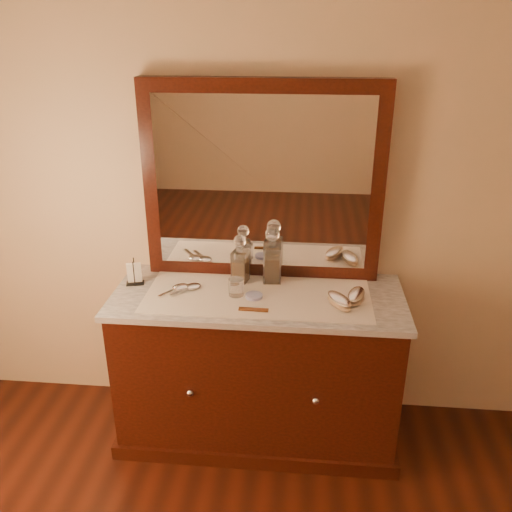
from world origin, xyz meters
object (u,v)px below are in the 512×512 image
Objects in this scene: pin_dish at (254,296)px; decanter_right at (272,261)px; comb at (254,309)px; dresser_cabinet at (258,368)px; brush_far at (356,296)px; hand_mirror_outer at (178,288)px; decanter_left at (240,263)px; hand_mirror_inner at (190,287)px; mirror_frame at (263,183)px; napkin_rack at (134,274)px; brush_near at (339,301)px.

decanter_right is at bearing 68.77° from pin_dish.
decanter_right is (0.06, 0.32, 0.11)m from comb.
brush_far is (0.48, -0.02, 0.47)m from dresser_cabinet.
decanter_left is at bearing 23.07° from hand_mirror_outer.
decanter_left is 1.39× the size of brush_far.
hand_mirror_inner is (0.06, 0.01, 0.00)m from hand_mirror_outer.
pin_dish is at bearing -93.19° from mirror_frame.
decanter_left is at bearing 116.52° from pin_dish.
hand_mirror_inner reaches higher than pin_dish.
napkin_rack is 0.45× the size of decanter_right.
mirror_frame reaches higher than napkin_rack.
decanter_left reaches higher than dresser_cabinet.
mirror_frame is 0.80m from napkin_rack.
comb is at bearing -23.75° from hand_mirror_outer.
mirror_frame reaches higher than pin_dish.
hand_mirror_inner is (-0.34, -0.23, -0.49)m from mirror_frame.
comb is 0.81× the size of hand_mirror_inner.
brush_near is at bearing -7.74° from napkin_rack.
pin_dish is 0.29× the size of decanter_right.
brush_near is 0.80m from hand_mirror_outer.
comb reaches higher than dresser_cabinet.
hand_mirror_outer is (-0.80, 0.09, -0.02)m from brush_near.
pin_dish is 0.33m from hand_mirror_inner.
hand_mirror_inner is at bearing -154.23° from decanter_left.
comb is at bearing -90.68° from mirror_frame.
decanter_left is (-0.10, 0.30, 0.09)m from comb.
decanter_left is at bearing 164.61° from brush_far.
mirror_frame is at bearing 33.28° from hand_mirror_inner.
brush_near reaches higher than hand_mirror_inner.
napkin_rack reaches higher than brush_near.
napkin_rack is 0.30m from hand_mirror_inner.
napkin_rack is 0.78× the size of hand_mirror_outer.
decanter_left is at bearing 8.21° from napkin_rack.
brush_near reaches higher than comb.
decanter_left reaches higher than comb.
hand_mirror_inner is at bearing 169.71° from pin_dish.
hand_mirror_outer is at bearing -156.93° from decanter_left.
decanter_right is (0.06, 0.15, 0.56)m from dresser_cabinet.
comb is at bearing -85.09° from pin_dish.
comb is 0.41m from brush_near.
dresser_cabinet is 0.57m from hand_mirror_inner.
hand_mirror_inner is at bearing 11.17° from hand_mirror_outer.
napkin_rack is at bearing -172.43° from decanter_right.
comb is 0.44m from hand_mirror_outer.
pin_dish reaches higher than comb.
mirror_frame is 0.72m from brush_far.
dresser_cabinet is 0.81m from napkin_rack.
decanter_left is at bearing 25.77° from hand_mirror_inner.
decanter_left is (-0.09, 0.18, 0.09)m from pin_dish.
dresser_cabinet is 0.48m from comb.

